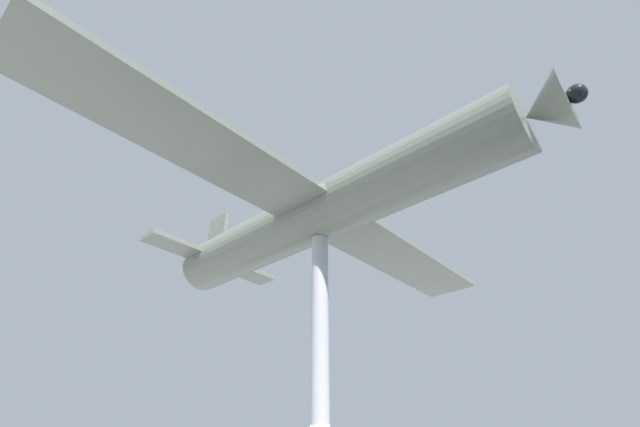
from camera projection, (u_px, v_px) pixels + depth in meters
support_pylon_central at (320, 367)px, 11.50m from camera, size 0.50×0.50×7.83m
suspended_airplane at (324, 212)px, 13.93m from camera, size 18.57×14.63×3.07m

